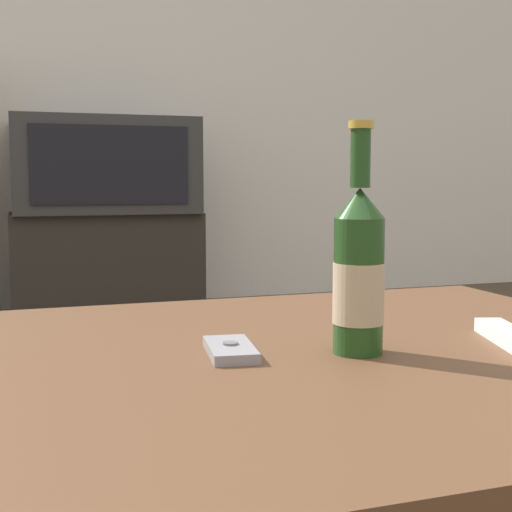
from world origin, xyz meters
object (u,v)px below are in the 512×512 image
object	(u,v)px
remote_control	(510,337)
beer_bottle	(359,272)
tv_stand	(106,264)
cell_phone	(230,350)
television	(104,166)

from	to	relation	value
remote_control	beer_bottle	bearing A→B (deg)	-168.83
tv_stand	cell_phone	size ratio (longest dim) A/B	7.18
television	remote_control	world-z (taller)	television
tv_stand	beer_bottle	distance (m)	2.75
beer_bottle	cell_phone	xyz separation A→B (m)	(-0.16, 0.04, -0.10)
tv_stand	television	world-z (taller)	television
beer_bottle	cell_phone	size ratio (longest dim) A/B	2.42
television	cell_phone	distance (m)	2.71
remote_control	cell_phone	bearing A→B (deg)	-172.70
tv_stand	television	xyz separation A→B (m)	(-0.00, -0.00, 0.48)
television	beer_bottle	world-z (taller)	television
tv_stand	cell_phone	distance (m)	2.71
tv_stand	cell_phone	world-z (taller)	tv_stand
remote_control	tv_stand	bearing A→B (deg)	111.91
beer_bottle	cell_phone	distance (m)	0.20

